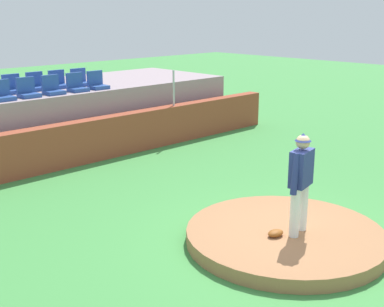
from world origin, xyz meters
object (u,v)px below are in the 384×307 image
(pitcher, at_px, (301,176))
(fielding_glove, at_px, (276,233))
(stadium_chair_6, at_px, (13,87))
(stadium_chair_7, at_px, (37,85))
(stadium_chair_8, at_px, (59,82))
(baseball, at_px, (302,217))
(stadium_chair_9, at_px, (80,80))
(stadium_chair_3, at_px, (77,86))
(stadium_chair_4, at_px, (97,83))
(stadium_chair_0, at_px, (2,94))
(stadium_chair_2, at_px, (52,88))
(stadium_chair_1, at_px, (28,91))

(pitcher, relative_size, fielding_glove, 5.75)
(stadium_chair_6, distance_m, stadium_chair_7, 0.71)
(stadium_chair_8, bearing_deg, stadium_chair_7, -1.58)
(baseball, xyz_separation_m, stadium_chair_9, (0.78, 8.41, 1.60))
(baseball, height_order, stadium_chair_3, stadium_chair_3)
(stadium_chair_3, relative_size, stadium_chair_7, 1.00)
(stadium_chair_3, distance_m, stadium_chair_4, 0.66)
(stadium_chair_4, height_order, stadium_chair_6, same)
(stadium_chair_0, relative_size, stadium_chair_6, 1.00)
(stadium_chair_2, relative_size, stadium_chair_6, 1.00)
(stadium_chair_0, distance_m, stadium_chair_2, 1.38)
(stadium_chair_0, distance_m, stadium_chair_4, 2.78)
(stadium_chair_8, bearing_deg, stadium_chair_4, 126.80)
(baseball, xyz_separation_m, stadium_chair_1, (-1.34, 7.52, 1.60))
(stadium_chair_6, height_order, stadium_chair_7, same)
(stadium_chair_4, relative_size, stadium_chair_7, 1.00)
(stadium_chair_3, distance_m, stadium_chair_7, 1.17)
(stadium_chair_0, relative_size, stadium_chair_1, 1.00)
(fielding_glove, height_order, stadium_chair_8, stadium_chair_8)
(fielding_glove, distance_m, stadium_chair_6, 8.68)
(pitcher, bearing_deg, fielding_glove, 143.44)
(stadium_chair_6, bearing_deg, stadium_chair_4, 156.59)
(stadium_chair_3, relative_size, stadium_chair_8, 1.00)
(stadium_chair_3, height_order, stadium_chair_9, same)
(pitcher, relative_size, stadium_chair_1, 3.45)
(stadium_chair_2, xyz_separation_m, stadium_chair_9, (1.41, 0.90, 0.00))
(fielding_glove, bearing_deg, stadium_chair_3, 88.07)
(stadium_chair_2, bearing_deg, stadium_chair_0, 0.47)
(stadium_chair_0, relative_size, stadium_chair_4, 1.00)
(stadium_chair_3, bearing_deg, stadium_chair_2, 0.03)
(stadium_chair_7, bearing_deg, baseball, 94.03)
(baseball, bearing_deg, stadium_chair_3, 89.21)
(baseball, height_order, fielding_glove, fielding_glove)
(stadium_chair_4, bearing_deg, stadium_chair_9, -90.80)
(fielding_glove, distance_m, stadium_chair_7, 8.72)
(stadium_chair_9, bearing_deg, baseball, 84.70)
(stadium_chair_0, height_order, stadium_chair_2, same)
(stadium_chair_1, bearing_deg, stadium_chair_6, -91.93)
(pitcher, bearing_deg, stadium_chair_4, 68.34)
(stadium_chair_4, height_order, stadium_chair_7, same)
(pitcher, distance_m, stadium_chair_9, 8.82)
(stadium_chair_3, relative_size, stadium_chair_6, 1.00)
(stadium_chair_3, xyz_separation_m, stadium_chair_4, (0.66, 0.00, 0.00))
(stadium_chair_7, bearing_deg, stadium_chair_0, 33.87)
(pitcher, height_order, stadium_chair_1, stadium_chair_1)
(baseball, xyz_separation_m, fielding_glove, (-0.94, -0.11, 0.02))
(stadium_chair_1, height_order, stadium_chair_3, same)
(baseball, relative_size, stadium_chair_7, 0.15)
(stadium_chair_1, relative_size, stadium_chair_9, 1.00)
(pitcher, relative_size, stadium_chair_7, 3.45)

